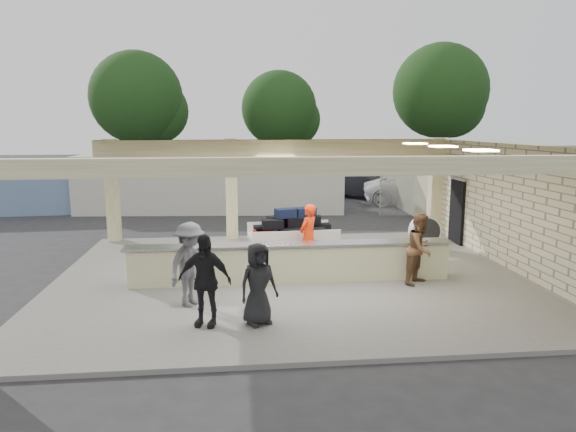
{
  "coord_description": "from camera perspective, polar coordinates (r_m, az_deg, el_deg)",
  "views": [
    {
      "loc": [
        -1.37,
        -12.92,
        4.0
      ],
      "look_at": [
        0.07,
        1.0,
        1.51
      ],
      "focal_mm": 32.0,
      "sensor_mm": 36.0,
      "label": 1
    }
  ],
  "objects": [
    {
      "name": "tree_mid",
      "position": [
        39.26,
        -0.54,
        11.5
      ],
      "size": [
        6.0,
        5.6,
        8.0
      ],
      "color": "#382619",
      "rests_on": "ground"
    },
    {
      "name": "fence",
      "position": [
        25.34,
        23.38,
        2.59
      ],
      "size": [
        12.06,
        0.06,
        2.03
      ],
      "color": "gray",
      "rests_on": "ground"
    },
    {
      "name": "pavilion",
      "position": [
        13.93,
        0.73,
        -0.88
      ],
      "size": [
        12.01,
        10.0,
        3.55
      ],
      "color": "slate",
      "rests_on": "ground"
    },
    {
      "name": "car_dark",
      "position": [
        28.7,
        8.15,
        3.61
      ],
      "size": [
        4.75,
        4.48,
        1.61
      ],
      "primitive_type": "imported",
      "rotation": [
        0.0,
        0.0,
        0.85
      ],
      "color": "black",
      "rests_on": "ground"
    },
    {
      "name": "baggage_counter",
      "position": [
        12.95,
        0.38,
        -5.18
      ],
      "size": [
        8.2,
        0.58,
        0.98
      ],
      "color": "beige",
      "rests_on": "pavilion"
    },
    {
      "name": "passenger_d",
      "position": [
        10.19,
        -3.33,
        -7.52
      ],
      "size": [
        0.86,
        0.64,
        1.64
      ],
      "primitive_type": "imported",
      "rotation": [
        0.0,
        0.0,
        0.45
      ],
      "color": "black",
      "rests_on": "pavilion"
    },
    {
      "name": "passenger_c",
      "position": [
        11.36,
        -10.86,
        -5.28
      ],
      "size": [
        1.03,
        1.21,
        1.85
      ],
      "primitive_type": "imported",
      "rotation": [
        0.0,
        0.0,
        0.95
      ],
      "color": "#55555B",
      "rests_on": "pavilion"
    },
    {
      "name": "drum_fan",
      "position": [
        16.78,
        14.96,
        -1.66
      ],
      "size": [
        0.99,
        0.54,
        1.08
      ],
      "rotation": [
        0.0,
        0.0,
        0.05
      ],
      "color": "silver",
      "rests_on": "pavilion"
    },
    {
      "name": "car_white_b",
      "position": [
        30.61,
        21.06,
        3.29
      ],
      "size": [
        4.89,
        2.88,
        1.45
      ],
      "primitive_type": "imported",
      "rotation": [
        0.0,
        0.0,
        1.84
      ],
      "color": "white",
      "rests_on": "ground"
    },
    {
      "name": "adjacent_building",
      "position": [
        25.48,
        19.42,
        4.12
      ],
      "size": [
        6.0,
        8.0,
        3.2
      ],
      "primitive_type": "cube",
      "color": "#B9B893",
      "rests_on": "ground"
    },
    {
      "name": "passenger_a",
      "position": [
        13.1,
        14.52,
        -3.53
      ],
      "size": [
        0.89,
        0.86,
        1.77
      ],
      "primitive_type": "imported",
      "rotation": [
        0.0,
        0.0,
        0.74
      ],
      "color": "brown",
      "rests_on": "pavilion"
    },
    {
      "name": "passenger_b",
      "position": [
        10.2,
        -9.25,
        -7.05
      ],
      "size": [
        1.14,
        0.68,
        1.83
      ],
      "primitive_type": "imported",
      "rotation": [
        0.0,
        0.0,
        -0.29
      ],
      "color": "black",
      "rests_on": "pavilion"
    },
    {
      "name": "container_white",
      "position": [
        24.1,
        -8.54,
        3.59
      ],
      "size": [
        12.27,
        3.37,
        2.62
      ],
      "primitive_type": "cube",
      "rotation": [
        0.0,
        0.0,
        -0.08
      ],
      "color": "beige",
      "rests_on": "ground"
    },
    {
      "name": "luggage_cart",
      "position": [
        15.18,
        0.36,
        -1.66
      ],
      "size": [
        2.63,
        1.72,
        1.48
      ],
      "rotation": [
        0.0,
        0.0,
        0.06
      ],
      "color": "silver",
      "rests_on": "pavilion"
    },
    {
      "name": "tree_right",
      "position": [
        41.24,
        16.88,
        12.75
      ],
      "size": [
        7.2,
        7.0,
        10.0
      ],
      "color": "#382619",
      "rests_on": "ground"
    },
    {
      "name": "tree_left",
      "position": [
        37.64,
        -15.93,
        12.14
      ],
      "size": [
        6.6,
        6.3,
        9.0
      ],
      "color": "#382619",
      "rests_on": "ground"
    },
    {
      "name": "ground",
      "position": [
        13.59,
        0.14,
        -7.02
      ],
      "size": [
        120.0,
        120.0,
        0.0
      ],
      "primitive_type": "plane",
      "color": "#28282A",
      "rests_on": "ground"
    },
    {
      "name": "car_white_a",
      "position": [
        26.89,
        14.22,
        2.86
      ],
      "size": [
        5.65,
        3.46,
        1.51
      ],
      "primitive_type": "imported",
      "rotation": [
        0.0,
        0.0,
        1.38
      ],
      "color": "white",
      "rests_on": "ground"
    },
    {
      "name": "baggage_handler",
      "position": [
        14.05,
        2.27,
        -2.27
      ],
      "size": [
        0.7,
        0.72,
        1.78
      ],
      "primitive_type": "imported",
      "rotation": [
        0.0,
        0.0,
        3.96
      ],
      "color": "#FF340D",
      "rests_on": "pavilion"
    }
  ]
}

